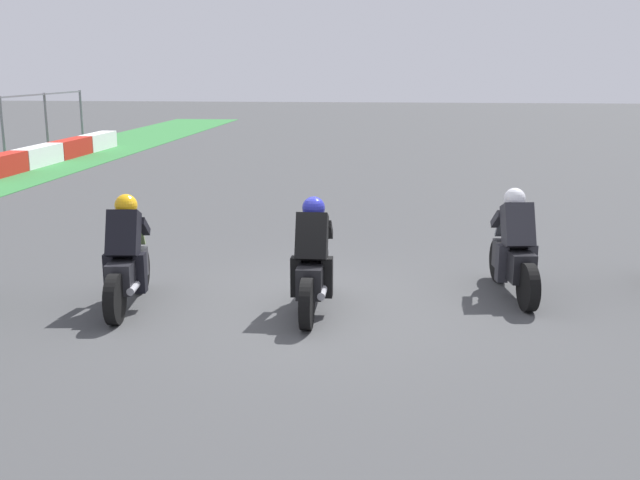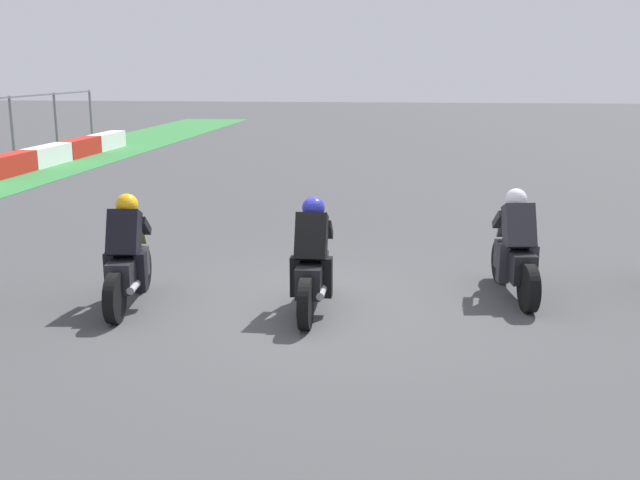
# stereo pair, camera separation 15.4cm
# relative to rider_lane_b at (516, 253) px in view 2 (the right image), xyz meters

# --- Properties ---
(ground_plane) EXTENTS (120.00, 120.00, 0.00)m
(ground_plane) POSITION_rel_rider_lane_b_xyz_m (-0.76, 2.68, -0.62)
(ground_plane) COLOR #414243
(rider_lane_b) EXTENTS (2.04, 0.59, 1.51)m
(rider_lane_b) POSITION_rel_rider_lane_b_xyz_m (0.00, 0.00, 0.00)
(rider_lane_b) COLOR black
(rider_lane_b) RESTS_ON ground_plane
(rider_lane_c) EXTENTS (2.04, 0.54, 1.51)m
(rider_lane_c) POSITION_rel_rider_lane_b_xyz_m (-0.99, 2.72, 0.00)
(rider_lane_c) COLOR black
(rider_lane_c) RESTS_ON ground_plane
(rider_lane_d) EXTENTS (2.04, 0.57, 1.51)m
(rider_lane_d) POSITION_rel_rider_lane_b_xyz_m (-1.06, 5.20, 0.00)
(rider_lane_d) COLOR black
(rider_lane_d) RESTS_ON ground_plane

